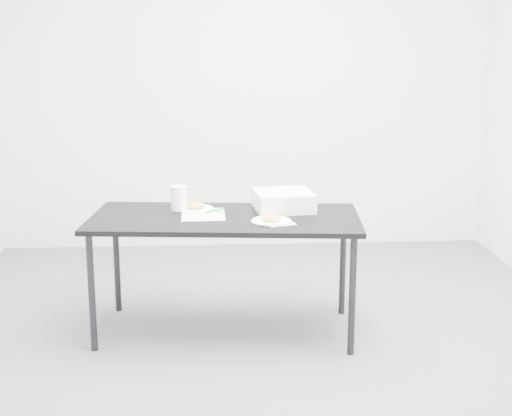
{
  "coord_description": "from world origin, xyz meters",
  "views": [
    {
      "loc": [
        -0.26,
        -3.81,
        1.67
      ],
      "look_at": [
        -0.03,
        0.02,
        0.78
      ],
      "focal_mm": 50.0,
      "sensor_mm": 36.0,
      "label": 1
    }
  ],
  "objects": [
    {
      "name": "donut_far",
      "position": [
        -0.37,
        0.34,
        0.72
      ],
      "size": [
        0.12,
        0.12,
        0.03
      ],
      "primitive_type": "torus",
      "rotation": [
        0.0,
        0.0,
        0.2
      ],
      "color": "#E48948",
      "rests_on": "plate_far"
    },
    {
      "name": "plate_near",
      "position": [
        0.06,
        -0.0,
        0.71
      ],
      "size": [
        0.22,
        0.22,
        0.01
      ],
      "primitive_type": "cylinder",
      "color": "white",
      "rests_on": "napkin"
    },
    {
      "name": "table",
      "position": [
        -0.2,
        0.15,
        0.65
      ],
      "size": [
        1.6,
        0.86,
        0.7
      ],
      "rotation": [
        0.0,
        0.0,
        -0.1
      ],
      "color": "black",
      "rests_on": "floor"
    },
    {
      "name": "scorecard",
      "position": [
        -0.32,
        0.2,
        0.7
      ],
      "size": [
        0.25,
        0.32,
        0.0
      ],
      "primitive_type": "cube",
      "rotation": [
        0.0,
        0.0,
        0.02
      ],
      "color": "white",
      "rests_on": "table"
    },
    {
      "name": "wall_back",
      "position": [
        0.0,
        2.0,
        1.35
      ],
      "size": [
        4.0,
        0.02,
        2.7
      ],
      "primitive_type": "cube",
      "color": "silver",
      "rests_on": "floor"
    },
    {
      "name": "pen",
      "position": [
        -0.25,
        0.27,
        0.71
      ],
      "size": [
        0.11,
        0.11,
        0.01
      ],
      "primitive_type": "cylinder",
      "rotation": [
        0.0,
        1.57,
        0.77
      ],
      "color": "#0B7B43",
      "rests_on": "scorecard"
    },
    {
      "name": "bakery_box",
      "position": [
        0.15,
        0.3,
        0.75
      ],
      "size": [
        0.36,
        0.36,
        0.11
      ],
      "primitive_type": "cube",
      "rotation": [
        0.0,
        0.0,
        0.11
      ],
      "color": "white",
      "rests_on": "table"
    },
    {
      "name": "floor",
      "position": [
        0.0,
        0.0,
        0.0
      ],
      "size": [
        4.0,
        4.0,
        0.0
      ],
      "primitive_type": "plane",
      "color": "#4C4D51",
      "rests_on": "ground"
    },
    {
      "name": "plate_far",
      "position": [
        -0.37,
        0.34,
        0.7
      ],
      "size": [
        0.22,
        0.22,
        0.01
      ],
      "primitive_type": "cylinder",
      "color": "white",
      "rests_on": "table"
    },
    {
      "name": "napkin",
      "position": [
        0.09,
        -0.02,
        0.7
      ],
      "size": [
        0.2,
        0.2,
        0.0
      ],
      "primitive_type": "cube",
      "rotation": [
        0.0,
        0.0,
        0.33
      ],
      "color": "white",
      "rests_on": "table"
    },
    {
      "name": "coffee_cup",
      "position": [
        -0.46,
        0.32,
        0.77
      ],
      "size": [
        0.1,
        0.1,
        0.15
      ],
      "primitive_type": "cylinder",
      "color": "white",
      "rests_on": "table"
    },
    {
      "name": "cup_lid",
      "position": [
        0.15,
        0.3,
        0.71
      ],
      "size": [
        0.09,
        0.09,
        0.01
      ],
      "primitive_type": "cylinder",
      "color": "white",
      "rests_on": "table"
    },
    {
      "name": "donut_near",
      "position": [
        0.06,
        -0.0,
        0.73
      ],
      "size": [
        0.12,
        0.12,
        0.03
      ],
      "primitive_type": "torus",
      "rotation": [
        0.0,
        0.0,
        0.19
      ],
      "color": "#E48948",
      "rests_on": "plate_near"
    },
    {
      "name": "logo_patch",
      "position": [
        -0.23,
        0.28,
        0.7
      ],
      "size": [
        0.05,
        0.05,
        0.0
      ],
      "primitive_type": "cube",
      "rotation": [
        0.0,
        0.0,
        0.02
      ],
      "color": "green",
      "rests_on": "scorecard"
    }
  ]
}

